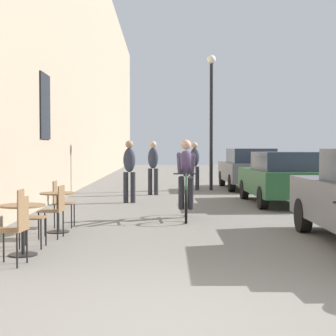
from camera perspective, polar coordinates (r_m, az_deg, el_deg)
The scene contains 15 objects.
ground_plane at distance 4.73m, azimuth 1.65°, elevation -16.52°, with size 88.00×88.00×0.00m, color slate.
building_facade_left at distance 19.16m, azimuth -10.98°, elevation 13.86°, with size 0.54×68.00×10.84m.
cafe_table_near at distance 7.67m, azimuth -15.63°, elevation -5.38°, with size 0.64×0.64×0.72m.
cafe_chair_near_toward_street at distance 8.24m, azimuth -15.12°, elevation -4.88°, with size 0.38×0.38×0.89m.
cafe_chair_near_toward_wall at distance 7.03m, azimuth -16.37°, elevation -6.09°, with size 0.43×0.43×0.89m.
cafe_table_mid at distance 9.61m, azimuth -11.98°, elevation -3.84°, with size 0.64×0.64×0.72m.
cafe_chair_mid_toward_street at distance 10.24m, azimuth -11.71°, elevation -3.49°, with size 0.38×0.38×0.89m.
cafe_chair_mid_toward_wall at distance 9.00m, azimuth -12.25°, elevation -4.27°, with size 0.42×0.42×0.89m.
cyclist_on_bicycle at distance 11.21m, azimuth 1.98°, elevation -1.46°, with size 0.52×1.76×1.74m.
pedestrian_near at distance 14.55m, azimuth -4.26°, elevation 0.04°, with size 0.35×0.25×1.74m.
pedestrian_mid at distance 16.99m, azimuth -1.65°, elevation 0.38°, with size 0.38×0.29×1.76m.
pedestrian_far at distance 19.03m, azimuth 2.93°, elevation 0.54°, with size 0.34×0.25×1.75m.
street_lamp at distance 19.03m, azimuth 4.77°, elevation 6.93°, with size 0.32×0.32×4.90m.
parked_car_second at distance 14.49m, azimuth 12.29°, elevation -0.98°, with size 1.74×4.03×1.43m.
parked_car_third at distance 19.68m, azimuth 8.81°, elevation -0.01°, with size 1.81×4.26×1.52m.
Camera 1 is at (-0.20, -4.48, 1.51)m, focal length 55.60 mm.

